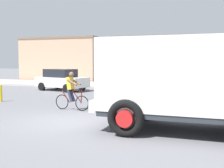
{
  "coord_description": "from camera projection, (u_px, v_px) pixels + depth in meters",
  "views": [
    {
      "loc": [
        4.86,
        -9.18,
        2.2
      ],
      "look_at": [
        0.94,
        2.5,
        1.2
      ],
      "focal_mm": 45.68,
      "sensor_mm": 36.0,
      "label": 1
    }
  ],
  "objects": [
    {
      "name": "traffic_light_pole",
      "position": [
        106.0,
        64.0,
        13.05
      ],
      "size": [
        0.24,
        0.43,
        3.2
      ],
      "color": "red",
      "rests_on": "ground"
    },
    {
      "name": "cyclist",
      "position": [
        71.0,
        91.0,
        12.71
      ],
      "size": [
        1.72,
        0.52,
        1.72
      ],
      "color": "black",
      "rests_on": "ground"
    },
    {
      "name": "building_mid_block",
      "position": [
        157.0,
        60.0,
        29.81
      ],
      "size": [
        7.68,
        7.44,
        4.6
      ],
      "color": "#9E9389",
      "rests_on": "ground"
    },
    {
      "name": "car_white_mid",
      "position": [
        61.0,
        80.0,
        21.18
      ],
      "size": [
        4.3,
        2.65,
        1.6
      ],
      "color": "white",
      "rests_on": "ground"
    },
    {
      "name": "car_red_near",
      "position": [
        175.0,
        84.0,
        17.48
      ],
      "size": [
        4.31,
        2.71,
        1.6
      ],
      "color": "#1E2328",
      "rests_on": "ground"
    },
    {
      "name": "truck_foreground",
      "position": [
        186.0,
        78.0,
        8.79
      ],
      "size": [
        5.46,
        2.91,
        2.9
      ],
      "color": "white",
      "rests_on": "ground"
    },
    {
      "name": "bollard_far",
      "position": [
        1.0,
        93.0,
        15.39
      ],
      "size": [
        0.14,
        0.14,
        0.9
      ],
      "primitive_type": "cylinder",
      "color": "gold",
      "rests_on": "ground"
    },
    {
      "name": "building_corner_left",
      "position": [
        66.0,
        60.0,
        32.28
      ],
      "size": [
        8.9,
        5.69,
        4.71
      ],
      "color": "tan",
      "rests_on": "ground"
    },
    {
      "name": "sidewalk_far",
      "position": [
        146.0,
        86.0,
        23.93
      ],
      "size": [
        80.0,
        5.0,
        0.16
      ],
      "primitive_type": "cube",
      "color": "#ADADA8",
      "rests_on": "ground"
    },
    {
      "name": "ground_plane",
      "position": [
        66.0,
        121.0,
        10.4
      ],
      "size": [
        120.0,
        120.0,
        0.0
      ],
      "primitive_type": "plane",
      "color": "slate"
    }
  ]
}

